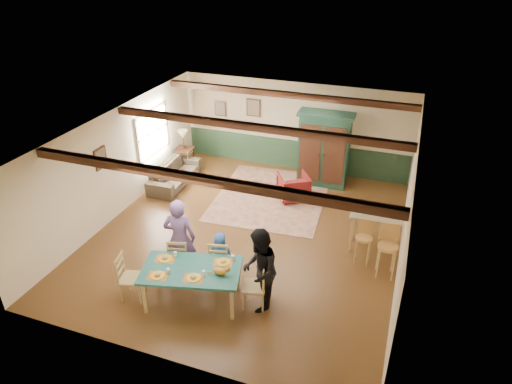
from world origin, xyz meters
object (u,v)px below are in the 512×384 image
(dining_chair_end_right, at_px, (254,285))
(bar_stool_left, at_px, (363,243))
(cat, at_px, (220,271))
(sofa, at_px, (175,174))
(bar_stool_right, at_px, (387,252))
(table_lamp, at_px, (183,140))
(counter_table, at_px, (374,231))
(end_table, at_px, (185,158))
(person_child, at_px, (221,255))
(dining_chair_far_right, at_px, (220,259))
(armoire, at_px, (324,149))
(dining_chair_far_left, at_px, (180,256))
(person_man, at_px, (180,238))
(armchair, at_px, (293,187))
(dining_table, at_px, (192,285))
(person_woman, at_px, (259,270))
(dining_chair_end_left, at_px, (132,277))

(dining_chair_end_right, distance_m, bar_stool_left, 2.73)
(cat, height_order, sofa, cat)
(sofa, xyz_separation_m, bar_stool_right, (6.19, -2.26, 0.29))
(table_lamp, distance_m, counter_table, 6.55)
(end_table, bearing_deg, person_child, -54.69)
(sofa, bearing_deg, person_child, -141.27)
(sofa, bearing_deg, dining_chair_far_right, -141.74)
(armoire, bearing_deg, dining_chair_far_right, -102.61)
(cat, distance_m, counter_table, 3.87)
(person_child, height_order, end_table, person_child)
(dining_chair_far_left, relative_size, dining_chair_end_right, 1.00)
(dining_chair_far_left, relative_size, person_man, 0.55)
(dining_chair_end_right, distance_m, armchair, 4.34)
(bar_stool_left, bearing_deg, dining_chair_end_right, -129.80)
(dining_table, relative_size, bar_stool_right, 1.59)
(armoire, relative_size, table_lamp, 3.66)
(person_woman, bearing_deg, cat, -81.87)
(person_man, bearing_deg, person_woman, 154.13)
(dining_chair_far_left, distance_m, person_child, 0.83)
(person_man, height_order, person_child, person_man)
(person_woman, relative_size, bar_stool_left, 1.69)
(dining_chair_far_right, distance_m, person_child, 0.09)
(armoire, bearing_deg, person_child, -103.04)
(end_table, bearing_deg, dining_chair_end_right, -51.00)
(armchair, relative_size, counter_table, 0.71)
(dining_chair_far_right, bearing_deg, person_man, -5.71)
(counter_table, relative_size, bar_stool_right, 0.96)
(armoire, height_order, bar_stool_right, armoire)
(armchair, bearing_deg, bar_stool_right, 105.46)
(cat, xyz_separation_m, bar_stool_left, (2.35, 2.33, -0.37))
(dining_chair_far_right, bearing_deg, bar_stool_left, -164.17)
(dining_chair_far_left, bearing_deg, person_man, -90.00)
(armoire, bearing_deg, end_table, -175.48)
(dining_chair_far_right, height_order, sofa, dining_chair_far_right)
(dining_chair_far_right, distance_m, armchair, 3.82)
(person_man, relative_size, person_child, 1.72)
(dining_chair_far_right, height_order, person_woman, person_woman)
(person_child, bearing_deg, end_table, -68.63)
(cat, bearing_deg, armchair, 74.00)
(dining_chair_end_left, bearing_deg, bar_stool_left, -70.88)
(cat, height_order, bar_stool_left, bar_stool_left)
(cat, bearing_deg, dining_chair_far_right, 100.37)
(dining_chair_far_right, bearing_deg, bar_stool_right, -172.68)
(person_man, relative_size, armchair, 2.24)
(dining_chair_far_left, bearing_deg, sofa, -73.66)
(dining_chair_end_left, xyz_separation_m, person_child, (1.36, 1.19, 0.03))
(dining_chair_end_right, xyz_separation_m, counter_table, (1.93, 2.67, -0.02))
(dining_chair_far_left, relative_size, dining_chair_far_right, 1.00)
(armchair, xyz_separation_m, table_lamp, (-3.71, 0.77, 0.58))
(end_table, xyz_separation_m, table_lamp, (0.00, 0.00, 0.62))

